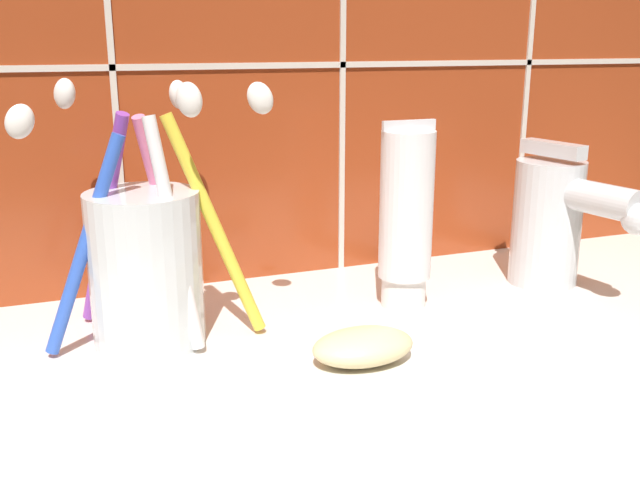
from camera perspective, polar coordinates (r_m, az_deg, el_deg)
name	(u,v)px	position (r cm, az deg, el deg)	size (l,w,h in cm)	color
sink_counter	(415,360)	(51.16, 7.64, -9.52)	(77.73, 38.29, 2.00)	silver
toothbrush_cup	(146,260)	(50.71, -13.72, -1.56)	(17.57, 11.63, 18.39)	silver
toothpaste_tube	(406,217)	(56.02, 6.89, 1.86)	(4.39, 4.18, 14.89)	white
sink_faucet	(555,218)	(64.07, 18.26, 1.68)	(5.85, 12.60, 12.45)	silver
soap_bar	(363,346)	(47.76, 3.47, -8.49)	(7.01, 4.55, 2.27)	beige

